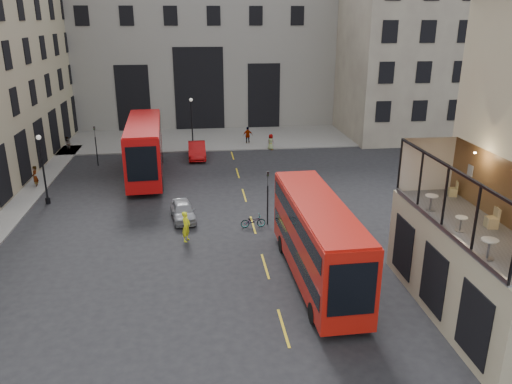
{
  "coord_description": "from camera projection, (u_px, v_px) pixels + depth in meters",
  "views": [
    {
      "loc": [
        -5.62,
        -19.14,
        13.49
      ],
      "look_at": [
        -2.0,
        10.28,
        3.0
      ],
      "focal_mm": 35.0,
      "sensor_mm": 36.0,
      "label": 1
    }
  ],
  "objects": [
    {
      "name": "street_lamp_a",
      "position": [
        44.0,
        174.0,
        37.14
      ],
      "size": [
        0.36,
        0.36,
        5.33
      ],
      "color": "black",
      "rests_on": "ground"
    },
    {
      "name": "pedestrian_b",
      "position": [
        146.0,
        142.0,
        53.2
      ],
      "size": [
        1.15,
        1.14,
        1.59
      ],
      "primitive_type": "imported",
      "rotation": [
        0.0,
        0.0,
        0.78
      ],
      "color": "gray",
      "rests_on": "ground"
    },
    {
      "name": "cafe_chair_b",
      "position": [
        492.0,
        222.0,
        22.06
      ],
      "size": [
        0.54,
        0.54,
        0.92
      ],
      "color": "#D7B87C",
      "rests_on": "cafe_floor"
    },
    {
      "name": "pedestrian_c",
      "position": [
        248.0,
        136.0,
        55.2
      ],
      "size": [
        1.17,
        0.56,
        1.93
      ],
      "primitive_type": "imported",
      "rotation": [
        0.0,
        0.0,
        3.22
      ],
      "color": "gray",
      "rests_on": "ground"
    },
    {
      "name": "bus_near",
      "position": [
        317.0,
        237.0,
        26.19
      ],
      "size": [
        2.82,
        11.26,
        4.47
      ],
      "color": "#BA150C",
      "rests_on": "ground"
    },
    {
      "name": "pedestrian_a",
      "position": [
        68.0,
        144.0,
        52.3
      ],
      "size": [
        0.89,
        0.78,
        1.55
      ],
      "primitive_type": "imported",
      "rotation": [
        0.0,
        0.0,
        -0.3
      ],
      "color": "gray",
      "rests_on": "ground"
    },
    {
      "name": "street_lamp_b",
      "position": [
        192.0,
        126.0,
        53.37
      ],
      "size": [
        0.36,
        0.36,
        5.33
      ],
      "color": "black",
      "rests_on": "ground"
    },
    {
      "name": "pedestrian_e",
      "position": [
        35.0,
        177.0,
        41.25
      ],
      "size": [
        0.46,
        0.68,
        1.83
      ],
      "primitive_type": "imported",
      "rotation": [
        0.0,
        0.0,
        4.75
      ],
      "color": "gray",
      "rests_on": "ground"
    },
    {
      "name": "cafe_chair_c",
      "position": [
        492.0,
        221.0,
        22.11
      ],
      "size": [
        0.47,
        0.47,
        0.92
      ],
      "color": "tan",
      "rests_on": "cafe_floor"
    },
    {
      "name": "cafe_table_near",
      "position": [
        489.0,
        246.0,
        19.15
      ],
      "size": [
        0.65,
        0.65,
        0.82
      ],
      "color": "beige",
      "rests_on": "cafe_floor"
    },
    {
      "name": "traffic_light_near",
      "position": [
        268.0,
        191.0,
        33.35
      ],
      "size": [
        0.16,
        0.2,
        3.8
      ],
      "color": "black",
      "rests_on": "ground"
    },
    {
      "name": "ground",
      "position": [
        326.0,
        325.0,
        23.05
      ],
      "size": [
        140.0,
        140.0,
        0.0
      ],
      "primitive_type": "plane",
      "color": "black",
      "rests_on": "ground"
    },
    {
      "name": "gateway",
      "position": [
        197.0,
        50.0,
        64.25
      ],
      "size": [
        35.0,
        10.6,
        18.0
      ],
      "color": "gray",
      "rests_on": "ground"
    },
    {
      "name": "car_c",
      "position": [
        137.0,
        168.0,
        44.63
      ],
      "size": [
        2.49,
        4.77,
        1.32
      ],
      "primitive_type": "imported",
      "rotation": [
        0.0,
        0.0,
        3.29
      ],
      "color": "black",
      "rests_on": "ground"
    },
    {
      "name": "building_right",
      "position": [
        409.0,
        43.0,
        59.28
      ],
      "size": [
        16.6,
        18.6,
        20.0
      ],
      "color": "#A8A087",
      "rests_on": "ground"
    },
    {
      "name": "bicycle",
      "position": [
        253.0,
        221.0,
        33.56
      ],
      "size": [
        1.7,
        0.67,
        0.88
      ],
      "primitive_type": "imported",
      "rotation": [
        0.0,
        0.0,
        1.62
      ],
      "color": "gray",
      "rests_on": "ground"
    },
    {
      "name": "car_a",
      "position": [
        183.0,
        211.0,
        34.79
      ],
      "size": [
        2.05,
        3.99,
        1.3
      ],
      "primitive_type": "imported",
      "rotation": [
        0.0,
        0.0,
        0.14
      ],
      "color": "gray",
      "rests_on": "ground"
    },
    {
      "name": "cafe_table_mid",
      "position": [
        461.0,
        222.0,
        21.66
      ],
      "size": [
        0.53,
        0.53,
        0.66
      ],
      "color": "silver",
      "rests_on": "cafe_floor"
    },
    {
      "name": "cafe_floor",
      "position": [
        473.0,
        228.0,
        22.28
      ],
      "size": [
        3.0,
        10.0,
        0.1
      ],
      "primitive_type": "cube",
      "color": "slate",
      "rests_on": "host_frontage"
    },
    {
      "name": "cyclist",
      "position": [
        186.0,
        226.0,
        31.35
      ],
      "size": [
        0.73,
        0.85,
        1.97
      ],
      "primitive_type": "imported",
      "rotation": [
        0.0,
        0.0,
        1.14
      ],
      "color": "#F6FF1A",
      "rests_on": "ground"
    },
    {
      "name": "pedestrian_d",
      "position": [
        271.0,
        142.0,
        52.97
      ],
      "size": [
        0.96,
        0.95,
        1.68
      ],
      "primitive_type": "imported",
      "rotation": [
        0.0,
        0.0,
        2.38
      ],
      "color": "gray",
      "rests_on": "ground"
    },
    {
      "name": "pavement_far",
      "position": [
        193.0,
        138.0,
        57.9
      ],
      "size": [
        40.0,
        12.0,
        0.12
      ],
      "primitive_type": "cube",
      "color": "slate",
      "rests_on": "ground"
    },
    {
      "name": "cafe_chair_d",
      "position": [
        453.0,
        191.0,
        25.99
      ],
      "size": [
        0.48,
        0.48,
        0.8
      ],
      "color": "tan",
      "rests_on": "cafe_floor"
    },
    {
      "name": "host_frontage",
      "position": [
        465.0,
        273.0,
        23.05
      ],
      "size": [
        3.0,
        11.0,
        4.5
      ],
      "primitive_type": "cube",
      "color": "tan",
      "rests_on": "ground"
    },
    {
      "name": "bus_far",
      "position": [
        145.0,
        146.0,
        43.47
      ],
      "size": [
        3.47,
        12.48,
        4.93
      ],
      "color": "red",
      "rests_on": "ground"
    },
    {
      "name": "car_b",
      "position": [
        197.0,
        150.0,
        49.85
      ],
      "size": [
        1.75,
        4.85,
        1.59
      ],
      "primitive_type": "imported",
      "rotation": [
        0.0,
        0.0,
        0.01
      ],
      "color": "#A40A0B",
      "rests_on": "ground"
    },
    {
      "name": "cafe_table_far",
      "position": [
        431.0,
        200.0,
        23.98
      ],
      "size": [
        0.61,
        0.61,
        0.76
      ],
      "color": "beige",
      "rests_on": "cafe_floor"
    },
    {
      "name": "traffic_light_far",
      "position": [
        96.0,
        141.0,
        46.72
      ],
      "size": [
        0.16,
        0.2,
        3.8
      ],
      "color": "black",
      "rests_on": "ground"
    }
  ]
}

